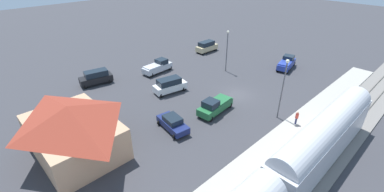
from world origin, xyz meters
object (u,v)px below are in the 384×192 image
(pickup_silver, at_px, (158,67))
(suv_white, at_px, (170,85))
(pickup_blue, at_px, (287,63))
(suv_black, at_px, (96,77))
(light_pole_near_platform, at_px, (284,83))
(sedan_navy, at_px, (173,123))
(pickup_green, at_px, (215,106))
(light_pole_lot_center, at_px, (227,46))
(suv_tan, at_px, (207,46))
(station_building, at_px, (73,129))
(pedestrian_on_platform, at_px, (297,117))

(pickup_silver, xyz_separation_m, suv_white, (-7.23, 3.26, 0.12))
(pickup_blue, distance_m, suv_black, 32.74)
(pickup_silver, distance_m, suv_black, 10.29)
(pickup_blue, distance_m, light_pole_near_platform, 17.66)
(sedan_navy, bearing_deg, pickup_green, -98.39)
(sedan_navy, height_order, light_pole_lot_center, light_pole_lot_center)
(suv_tan, bearing_deg, station_building, 110.61)
(pickup_green, bearing_deg, light_pole_near_platform, -142.29)
(suv_black, distance_m, sedan_navy, 17.77)
(pickup_silver, bearing_deg, light_pole_lot_center, -131.80)
(pickup_blue, relative_size, pickup_silver, 1.03)
(sedan_navy, xyz_separation_m, light_pole_lot_center, (6.83, -17.90, 3.68))
(station_building, distance_m, pickup_blue, 36.65)
(suv_black, bearing_deg, pedestrian_on_platform, -156.65)
(pickup_blue, xyz_separation_m, suv_white, (7.43, 20.98, 0.12))
(pedestrian_on_platform, height_order, pickup_green, pickup_green)
(sedan_navy, distance_m, light_pole_lot_center, 19.51)
(pickup_blue, relative_size, suv_white, 1.10)
(pickup_green, xyz_separation_m, suv_white, (8.45, 0.51, 0.12))
(suv_black, bearing_deg, light_pole_lot_center, -120.28)
(suv_black, bearing_deg, sedan_navy, -177.42)
(suv_black, relative_size, light_pole_near_platform, 0.67)
(pickup_blue, height_order, suv_white, suv_white)
(station_building, distance_m, pickup_green, 16.77)
(suv_tan, bearing_deg, pickup_blue, -167.07)
(pickup_silver, relative_size, suv_tan, 1.12)
(station_building, bearing_deg, suv_black, -32.69)
(suv_black, distance_m, light_pole_near_platform, 27.93)
(suv_white, xyz_separation_m, light_pole_lot_center, (-0.69, -12.11, 3.41))
(pickup_silver, height_order, suv_black, suv_black)
(light_pole_lot_center, bearing_deg, pickup_green, 123.78)
(sedan_navy, bearing_deg, pickup_silver, -31.52)
(station_building, relative_size, suv_white, 2.11)
(pickup_silver, xyz_separation_m, light_pole_lot_center, (-7.92, -8.86, 3.53))
(station_building, xyz_separation_m, light_pole_near_platform, (-11.20, -20.79, 2.05))
(pickup_silver, height_order, light_pole_lot_center, light_pole_lot_center)
(station_building, height_order, pickup_silver, station_building)
(pickup_blue, bearing_deg, suv_white, 70.49)
(sedan_navy, bearing_deg, suv_white, -37.58)
(pedestrian_on_platform, bearing_deg, station_building, 56.55)
(suv_white, bearing_deg, pickup_green, -176.52)
(suv_tan, xyz_separation_m, sedan_navy, (-16.28, 23.05, -0.27))
(pedestrian_on_platform, height_order, suv_white, suv_white)
(suv_tan, relative_size, sedan_navy, 1.04)
(pickup_green, bearing_deg, station_building, 72.85)
(pickup_silver, bearing_deg, pedestrian_on_platform, -175.35)
(station_building, height_order, sedan_navy, station_building)
(suv_white, xyz_separation_m, suv_black, (10.23, 6.59, 0.00))
(suv_black, relative_size, light_pole_lot_center, 0.72)
(pedestrian_on_platform, bearing_deg, pickup_silver, 4.65)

